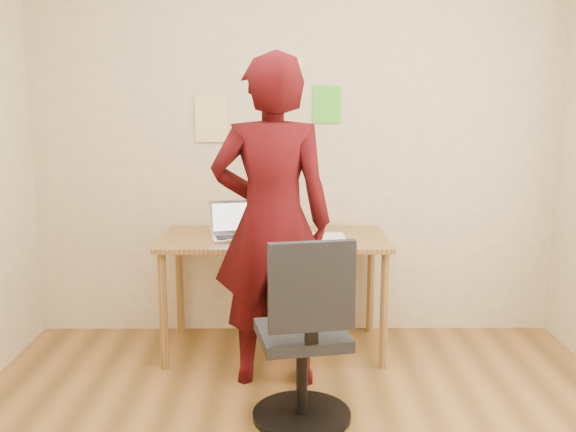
{
  "coord_description": "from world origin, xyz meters",
  "views": [
    {
      "loc": [
        -0.07,
        -2.52,
        1.6
      ],
      "look_at": [
        -0.06,
        0.95,
        0.95
      ],
      "focal_mm": 40.0,
      "sensor_mm": 36.0,
      "label": 1
    }
  ],
  "objects_px": {
    "laptop": "(236,229)",
    "person": "(272,222)",
    "office_chair": "(305,346)",
    "desk": "(274,250)",
    "phone": "(317,243)"
  },
  "relations": [
    {
      "from": "desk",
      "to": "person",
      "type": "height_order",
      "value": "person"
    },
    {
      "from": "laptop",
      "to": "person",
      "type": "height_order",
      "value": "person"
    },
    {
      "from": "office_chair",
      "to": "laptop",
      "type": "bearing_deg",
      "value": 101.96
    },
    {
      "from": "laptop",
      "to": "office_chair",
      "type": "distance_m",
      "value": 1.09
    },
    {
      "from": "office_chair",
      "to": "person",
      "type": "relative_size",
      "value": 0.52
    },
    {
      "from": "laptop",
      "to": "phone",
      "type": "distance_m",
      "value": 0.54
    },
    {
      "from": "laptop",
      "to": "person",
      "type": "distance_m",
      "value": 0.5
    },
    {
      "from": "desk",
      "to": "phone",
      "type": "relative_size",
      "value": 10.08
    },
    {
      "from": "person",
      "to": "office_chair",
      "type": "bearing_deg",
      "value": 108.5
    },
    {
      "from": "desk",
      "to": "laptop",
      "type": "distance_m",
      "value": 0.28
    },
    {
      "from": "desk",
      "to": "laptop",
      "type": "bearing_deg",
      "value": -175.9
    },
    {
      "from": "laptop",
      "to": "office_chair",
      "type": "relative_size",
      "value": 0.37
    },
    {
      "from": "laptop",
      "to": "phone",
      "type": "bearing_deg",
      "value": -33.93
    },
    {
      "from": "phone",
      "to": "laptop",
      "type": "bearing_deg",
      "value": 142.46
    },
    {
      "from": "desk",
      "to": "person",
      "type": "xyz_separation_m",
      "value": [
        -0.01,
        -0.44,
        0.26
      ]
    }
  ]
}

